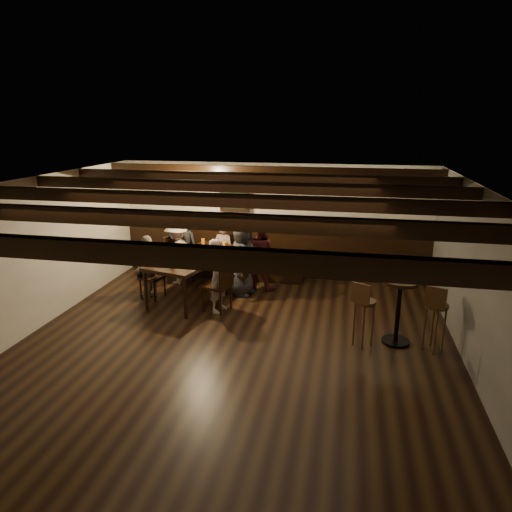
% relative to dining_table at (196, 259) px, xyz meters
% --- Properties ---
extents(room, '(7.00, 7.00, 7.00)m').
position_rel_dining_table_xyz_m(room, '(0.92, 0.21, 0.34)').
color(room, black).
rests_on(room, ground).
extents(dining_table, '(1.44, 2.28, 0.79)m').
position_rel_dining_table_xyz_m(dining_table, '(0.00, 0.00, 0.00)').
color(dining_table, black).
rests_on(dining_table, floor).
extents(chair_left_near, '(0.55, 0.55, 0.99)m').
position_rel_dining_table_xyz_m(chair_left_near, '(-0.59, 0.61, -0.43)').
color(chair_left_near, black).
rests_on(chair_left_near, floor).
extents(chair_left_far, '(0.47, 0.47, 0.85)m').
position_rel_dining_table_xyz_m(chair_left_far, '(-0.81, -0.26, -0.47)').
color(chair_left_far, black).
rests_on(chair_left_far, floor).
extents(chair_right_near, '(0.48, 0.48, 0.87)m').
position_rel_dining_table_xyz_m(chair_right_near, '(0.81, 0.26, -0.46)').
color(chair_right_near, black).
rests_on(chair_right_near, floor).
extents(chair_right_far, '(0.54, 0.54, 0.98)m').
position_rel_dining_table_xyz_m(chair_right_far, '(0.59, -0.61, -0.43)').
color(chair_right_far, black).
rests_on(chair_right_far, floor).
extents(person_bench_left, '(0.76, 0.59, 1.38)m').
position_rel_dining_table_xyz_m(person_bench_left, '(-0.65, 1.09, -0.04)').
color(person_bench_left, black).
rests_on(person_bench_left, floor).
extents(person_bench_centre, '(0.50, 0.39, 1.22)m').
position_rel_dining_table_xyz_m(person_bench_centre, '(0.26, 1.02, -0.12)').
color(person_bench_centre, gray).
rests_on(person_bench_centre, floor).
extents(person_bench_right, '(0.78, 0.67, 1.39)m').
position_rel_dining_table_xyz_m(person_bench_right, '(1.09, 0.65, -0.03)').
color(person_bench_right, '#5A201F').
rests_on(person_bench_right, floor).
extents(person_left_near, '(0.66, 0.92, 1.28)m').
position_rel_dining_table_xyz_m(person_left_near, '(-0.62, 0.62, -0.09)').
color(person_left_near, '#AE9E93').
rests_on(person_left_near, floor).
extents(person_left_far, '(0.46, 0.76, 1.21)m').
position_rel_dining_table_xyz_m(person_left_far, '(-0.84, -0.25, -0.12)').
color(person_left_far, gray).
rests_on(person_left_far, floor).
extents(person_right_near, '(0.61, 0.79, 1.43)m').
position_rel_dining_table_xyz_m(person_right_near, '(0.84, 0.25, -0.01)').
color(person_right_near, '#2C2B2E').
rests_on(person_right_near, floor).
extents(person_right_far, '(0.42, 0.54, 1.30)m').
position_rel_dining_table_xyz_m(person_right_far, '(0.62, -0.62, -0.08)').
color(person_right_far, '#9F9387').
rests_on(person_right_far, floor).
extents(pint_a, '(0.07, 0.07, 0.14)m').
position_rel_dining_table_xyz_m(pint_a, '(-0.10, 0.75, 0.14)').
color(pint_a, '#BF7219').
rests_on(pint_a, dining_table).
extents(pint_b, '(0.07, 0.07, 0.14)m').
position_rel_dining_table_xyz_m(pint_b, '(0.40, 0.57, 0.14)').
color(pint_b, '#BF7219').
rests_on(pint_b, dining_table).
extents(pint_c, '(0.07, 0.07, 0.14)m').
position_rel_dining_table_xyz_m(pint_c, '(-0.27, 0.17, 0.14)').
color(pint_c, '#BF7219').
rests_on(pint_c, dining_table).
extents(pint_d, '(0.07, 0.07, 0.14)m').
position_rel_dining_table_xyz_m(pint_d, '(0.34, 0.12, 0.14)').
color(pint_d, silver).
rests_on(pint_d, dining_table).
extents(pint_e, '(0.07, 0.07, 0.14)m').
position_rel_dining_table_xyz_m(pint_e, '(-0.32, -0.38, 0.14)').
color(pint_e, '#BF7219').
rests_on(pint_e, dining_table).
extents(pint_f, '(0.07, 0.07, 0.14)m').
position_rel_dining_table_xyz_m(pint_f, '(0.06, -0.58, 0.14)').
color(pint_f, silver).
rests_on(pint_f, dining_table).
extents(pint_g, '(0.07, 0.07, 0.14)m').
position_rel_dining_table_xyz_m(pint_g, '(-0.15, -0.79, 0.14)').
color(pint_g, '#BF7219').
rests_on(pint_g, dining_table).
extents(plate_near, '(0.24, 0.24, 0.01)m').
position_rel_dining_table_xyz_m(plate_near, '(-0.32, -0.64, 0.07)').
color(plate_near, white).
rests_on(plate_near, dining_table).
extents(plate_far, '(0.24, 0.24, 0.01)m').
position_rel_dining_table_xyz_m(plate_far, '(0.10, -0.33, 0.07)').
color(plate_far, white).
rests_on(plate_far, dining_table).
extents(condiment_caddy, '(0.15, 0.10, 0.12)m').
position_rel_dining_table_xyz_m(condiment_caddy, '(-0.01, -0.05, 0.13)').
color(condiment_caddy, black).
rests_on(condiment_caddy, dining_table).
extents(candle, '(0.05, 0.05, 0.05)m').
position_rel_dining_table_xyz_m(candle, '(0.19, 0.26, 0.09)').
color(candle, beige).
rests_on(candle, dining_table).
extents(high_top_table, '(0.57, 0.57, 1.01)m').
position_rel_dining_table_xyz_m(high_top_table, '(3.56, -1.25, -0.07)').
color(high_top_table, black).
rests_on(high_top_table, floor).
extents(bar_stool_left, '(0.36, 0.37, 1.02)m').
position_rel_dining_table_xyz_m(bar_stool_left, '(3.06, -1.46, -0.35)').
color(bar_stool_left, '#342110').
rests_on(bar_stool_left, floor).
extents(bar_stool_right, '(0.35, 0.37, 1.02)m').
position_rel_dining_table_xyz_m(bar_stool_right, '(4.06, -1.41, -0.35)').
color(bar_stool_right, '#342110').
rests_on(bar_stool_right, floor).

